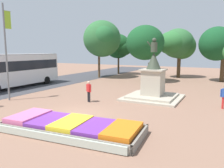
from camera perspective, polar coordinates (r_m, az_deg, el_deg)
name	(u,v)px	position (r m, az deg, el deg)	size (l,w,h in m)	color
ground_plane	(77,116)	(13.67, -9.14, -8.13)	(88.78, 88.78, 0.00)	#8C6651
flower_planter	(70,127)	(10.99, -10.80, -10.92)	(7.22, 3.38, 0.61)	#38281C
statue_monument	(153,84)	(18.19, 10.67, -0.08)	(4.48, 4.48, 4.94)	#B1A692
banner_pole	(6,50)	(19.02, -25.92, 7.99)	(0.14, 0.74, 7.49)	slate
city_bus	(14,69)	(25.37, -24.24, 3.69)	(2.60, 11.05, 3.59)	silver
pedestrian_crossing_plaza	(89,90)	(16.85, -6.09, -1.58)	(0.52, 0.37, 1.63)	black
park_tree_far_left	(146,44)	(28.21, 8.85, 10.38)	(4.70, 5.02, 7.07)	#4C3823
park_tree_behind_statue	(219,43)	(31.16, 26.06, 9.53)	(4.71, 4.76, 6.93)	#4C3823
park_tree_street_side	(177,44)	(33.72, 16.67, 9.95)	(5.23, 5.31, 7.13)	#4C3823
park_tree_mid_canopy	(119,47)	(36.77, 1.73, 9.71)	(4.70, 4.51, 6.67)	#4C3823
park_tree_distant	(102,38)	(31.99, -2.59, 11.82)	(5.35, 5.52, 8.24)	brown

